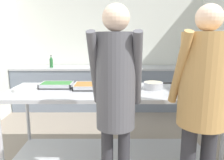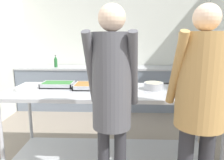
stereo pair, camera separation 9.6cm
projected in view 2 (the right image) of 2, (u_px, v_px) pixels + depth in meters
name	position (u px, v px, depth m)	size (l,w,h in m)	color
wall_rear	(114.00, 47.00, 5.00)	(4.25, 0.06, 2.65)	silver
back_counter	(114.00, 88.00, 4.80)	(4.09, 0.65, 0.92)	slate
serving_counter	(112.00, 115.00, 2.62)	(2.43, 0.86, 0.94)	#ADAFB5
plate_stack	(24.00, 89.00, 2.56)	(0.23, 0.23, 0.04)	white
serving_tray_roast	(58.00, 85.00, 2.74)	(0.39, 0.27, 0.05)	#ADAFB5
serving_tray_greens	(94.00, 86.00, 2.66)	(0.47, 0.33, 0.05)	#ADAFB5
broccoli_bowl	(125.00, 82.00, 2.82)	(0.22, 0.22, 0.11)	#B2B2B7
sauce_pan	(154.00, 86.00, 2.58)	(0.37, 0.23, 0.08)	#ADAFB5
serving_tray_vegetables	(192.00, 89.00, 2.52)	(0.43, 0.30, 0.05)	#ADAFB5
guest_serving_left	(112.00, 90.00, 1.74)	(0.44, 0.38, 1.80)	#2D2D33
guest_serving_right	(201.00, 93.00, 1.75)	(0.51, 0.40, 1.80)	#2D2D33
water_bottle	(56.00, 62.00, 4.65)	(0.07, 0.07, 0.26)	#23602D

